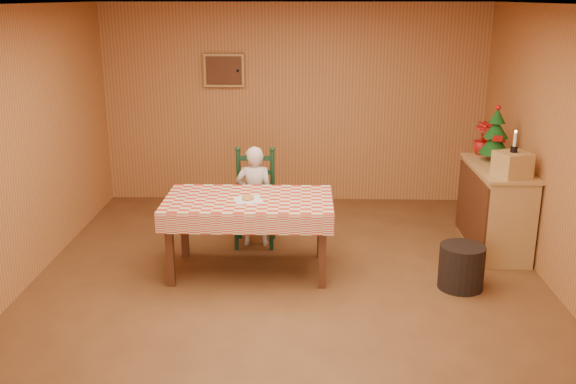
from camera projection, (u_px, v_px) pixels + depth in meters
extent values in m
plane|color=brown|center=(287.00, 296.00, 5.95)|extent=(6.00, 6.00, 0.00)
cube|color=#BC7A43|center=(294.00, 104.00, 8.43)|extent=(5.00, 0.10, 2.60)
cube|color=#BC7A43|center=(3.00, 158.00, 5.63)|extent=(0.10, 6.00, 2.60)
cube|color=#AF6E41|center=(287.00, 4.00, 5.19)|extent=(5.00, 6.00, 0.10)
cube|color=tan|center=(224.00, 70.00, 8.27)|extent=(0.52, 0.08, 0.42)
cube|color=#522915|center=(224.00, 71.00, 8.23)|extent=(0.46, 0.02, 0.36)
sphere|color=black|center=(238.00, 71.00, 8.21)|extent=(0.04, 0.04, 0.04)
cube|color=#522915|center=(249.00, 203.00, 6.29)|extent=(1.60, 0.90, 0.06)
cube|color=#522915|center=(170.00, 252.00, 6.06)|extent=(0.07, 0.07, 0.69)
cube|color=#522915|center=(322.00, 254.00, 6.03)|extent=(0.07, 0.07, 0.69)
cube|color=#522915|center=(184.00, 225.00, 6.77)|extent=(0.07, 0.07, 0.69)
cube|color=#522915|center=(321.00, 227.00, 6.73)|extent=(0.07, 0.07, 0.69)
cube|color=red|center=(248.00, 199.00, 6.28)|extent=(1.64, 0.94, 0.02)
cube|color=red|center=(244.00, 225.00, 5.86)|extent=(1.64, 0.02, 0.18)
cube|color=red|center=(253.00, 195.00, 6.76)|extent=(1.64, 0.02, 0.18)
cube|color=#2F5C2A|center=(166.00, 208.00, 6.33)|extent=(0.02, 0.94, 0.18)
cube|color=#2F5C2A|center=(332.00, 210.00, 6.29)|extent=(0.02, 0.94, 0.18)
cube|color=black|center=(255.00, 208.00, 7.07)|extent=(0.44, 0.40, 0.04)
cylinder|color=black|center=(236.00, 232.00, 6.98)|extent=(0.04, 0.04, 0.41)
cylinder|color=black|center=(271.00, 232.00, 6.97)|extent=(0.04, 0.04, 0.41)
cylinder|color=black|center=(240.00, 221.00, 7.31)|extent=(0.04, 0.04, 0.41)
cylinder|color=black|center=(273.00, 222.00, 7.30)|extent=(0.04, 0.04, 0.41)
cylinder|color=black|center=(239.00, 175.00, 7.15)|extent=(0.05, 0.05, 0.60)
sphere|color=black|center=(238.00, 149.00, 7.06)|extent=(0.06, 0.06, 0.06)
cylinder|color=black|center=(273.00, 176.00, 7.14)|extent=(0.05, 0.05, 0.60)
sphere|color=black|center=(272.00, 149.00, 7.05)|extent=(0.06, 0.06, 0.06)
cube|color=black|center=(256.00, 186.00, 7.18)|extent=(0.38, 0.03, 0.05)
cube|color=black|center=(255.00, 172.00, 7.13)|extent=(0.38, 0.03, 0.05)
cube|color=black|center=(255.00, 158.00, 7.08)|extent=(0.38, 0.03, 0.05)
imported|color=silver|center=(255.00, 196.00, 7.03)|extent=(0.41, 0.27, 1.12)
cube|color=white|center=(248.00, 200.00, 6.23)|extent=(0.32, 0.32, 0.00)
torus|color=gold|center=(248.00, 198.00, 6.22)|extent=(0.15, 0.15, 0.04)
cube|color=tan|center=(495.00, 209.00, 6.96)|extent=(0.50, 1.20, 0.90)
cube|color=tan|center=(499.00, 168.00, 6.83)|extent=(0.54, 1.24, 0.03)
cube|color=#522915|center=(471.00, 209.00, 6.97)|extent=(0.02, 1.20, 0.80)
cube|color=tan|center=(512.00, 164.00, 6.40)|extent=(0.38, 0.38, 0.25)
cylinder|color=#522915|center=(493.00, 157.00, 7.05)|extent=(0.04, 0.04, 0.08)
cone|color=#0D3B11|center=(495.00, 143.00, 7.00)|extent=(0.34, 0.34, 0.24)
cone|color=#0D3B11|center=(496.00, 128.00, 6.95)|extent=(0.26, 0.26, 0.20)
cone|color=#0D3B11|center=(497.00, 116.00, 6.91)|extent=(0.18, 0.18, 0.16)
sphere|color=#A8110F|center=(498.00, 107.00, 6.89)|extent=(0.06, 0.06, 0.06)
cube|color=#A8110F|center=(498.00, 139.00, 6.84)|extent=(0.10, 0.02, 0.06)
sphere|color=#A8110F|center=(504.00, 141.00, 6.93)|extent=(0.04, 0.04, 0.04)
sphere|color=#A8110F|center=(488.00, 133.00, 7.02)|extent=(0.04, 0.04, 0.04)
sphere|color=#A8110F|center=(498.00, 123.00, 7.03)|extent=(0.04, 0.04, 0.04)
imported|color=#A8110F|center=(483.00, 138.00, 7.29)|extent=(0.27, 0.27, 0.38)
cylinder|color=black|center=(514.00, 149.00, 6.36)|extent=(0.07, 0.07, 0.06)
cylinder|color=white|center=(515.00, 139.00, 6.33)|extent=(0.03, 0.03, 0.14)
sphere|color=orange|center=(516.00, 131.00, 6.30)|extent=(0.02, 0.02, 0.02)
cylinder|color=black|center=(461.00, 267.00, 6.06)|extent=(0.53, 0.53, 0.43)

